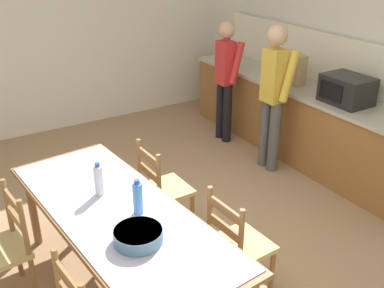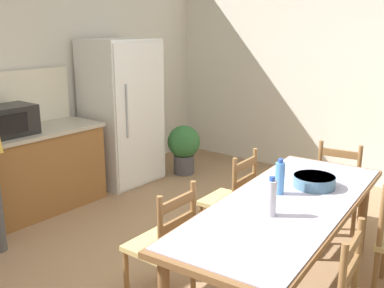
# 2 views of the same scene
# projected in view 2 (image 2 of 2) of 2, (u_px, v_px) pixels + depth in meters

# --- Properties ---
(ground_plane) EXTENTS (8.32, 8.32, 0.00)m
(ground_plane) POSITION_uv_depth(u_px,v_px,m) (187.00, 285.00, 3.52)
(ground_plane) COLOR #9E7A56
(wall_right) EXTENTS (0.12, 5.20, 2.90)m
(wall_right) POSITION_uv_depth(u_px,v_px,m) (351.00, 68.00, 5.61)
(wall_right) COLOR silver
(wall_right) RESTS_ON ground
(refrigerator) EXTENTS (0.85, 0.73, 1.81)m
(refrigerator) POSITION_uv_depth(u_px,v_px,m) (122.00, 112.00, 5.66)
(refrigerator) COLOR white
(refrigerator) RESTS_ON ground
(microwave) EXTENTS (0.50, 0.39, 0.30)m
(microwave) POSITION_uv_depth(u_px,v_px,m) (8.00, 121.00, 4.49)
(microwave) COLOR black
(microwave) RESTS_ON kitchen_counter
(dining_table) EXTENTS (2.33, 1.05, 0.77)m
(dining_table) POSITION_uv_depth(u_px,v_px,m) (286.00, 211.00, 3.20)
(dining_table) COLOR brown
(dining_table) RESTS_ON ground
(bottle_near_centre) EXTENTS (0.07, 0.07, 0.27)m
(bottle_near_centre) POSITION_uv_depth(u_px,v_px,m) (271.00, 198.00, 2.92)
(bottle_near_centre) COLOR silver
(bottle_near_centre) RESTS_ON dining_table
(bottle_off_centre) EXTENTS (0.07, 0.07, 0.27)m
(bottle_off_centre) POSITION_uv_depth(u_px,v_px,m) (280.00, 178.00, 3.30)
(bottle_off_centre) COLOR #4C8ED6
(bottle_off_centre) RESTS_ON dining_table
(serving_bowl) EXTENTS (0.32, 0.32, 0.09)m
(serving_bowl) POSITION_uv_depth(u_px,v_px,m) (314.00, 181.00, 3.45)
(serving_bowl) COLOR slate
(serving_bowl) RESTS_ON dining_table
(chair_side_far_left) EXTENTS (0.43, 0.41, 0.91)m
(chair_side_far_left) POSITION_uv_depth(u_px,v_px,m) (163.00, 245.00, 3.23)
(chair_side_far_left) COLOR olive
(chair_side_far_left) RESTS_ON ground
(chair_side_far_right) EXTENTS (0.44, 0.42, 0.91)m
(chair_side_far_right) POSITION_uv_depth(u_px,v_px,m) (231.00, 200.00, 4.05)
(chair_side_far_right) COLOR olive
(chair_side_far_right) RESTS_ON ground
(chair_head_end) EXTENTS (0.46, 0.48, 0.91)m
(chair_head_end) POSITION_uv_depth(u_px,v_px,m) (340.00, 186.00, 4.41)
(chair_head_end) COLOR olive
(chair_head_end) RESTS_ON ground
(potted_plant) EXTENTS (0.44, 0.44, 0.67)m
(potted_plant) POSITION_uv_depth(u_px,v_px,m) (184.00, 146.00, 6.07)
(potted_plant) COLOR #4C4C51
(potted_plant) RESTS_ON ground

